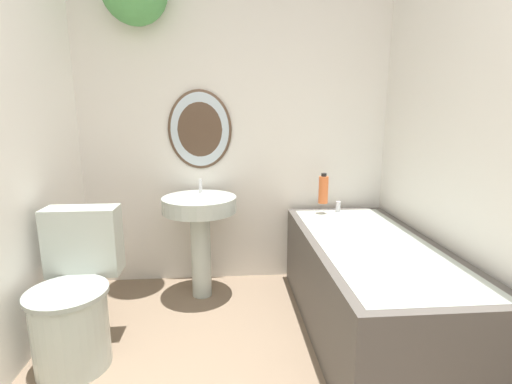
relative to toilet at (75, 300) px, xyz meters
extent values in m
cube|color=silver|center=(0.88, 0.97, 0.87)|extent=(2.40, 0.06, 2.40)
ellipsoid|color=#4C3828|center=(0.61, 0.93, 0.84)|extent=(0.47, 0.02, 0.58)
ellipsoid|color=silver|center=(0.61, 0.92, 0.84)|extent=(0.43, 0.01, 0.54)
cylinder|color=#B2BCB2|center=(0.00, -0.08, -0.13)|extent=(0.37, 0.37, 0.40)
cylinder|color=#97A097|center=(0.00, -0.08, 0.08)|extent=(0.40, 0.40, 0.02)
cube|color=#B2BCB2|center=(0.00, 0.19, 0.26)|extent=(0.39, 0.17, 0.38)
cylinder|color=#B2BCB2|center=(0.61, 0.65, -0.02)|extent=(0.14, 0.14, 0.62)
cylinder|color=#B2BCB2|center=(0.61, 0.65, 0.35)|extent=(0.51, 0.51, 0.10)
cylinder|color=silver|center=(0.61, 0.79, 0.45)|extent=(0.02, 0.02, 0.10)
cube|color=#4C4742|center=(1.64, 0.11, -0.05)|extent=(0.73, 1.56, 0.56)
cube|color=#B2BCB2|center=(1.64, 0.11, 0.21)|extent=(0.63, 1.46, 0.04)
cylinder|color=silver|center=(1.64, 0.79, 0.27)|extent=(0.04, 0.04, 0.08)
cylinder|color=#DB6633|center=(1.51, 0.75, 0.41)|extent=(0.07, 0.07, 0.20)
cylinder|color=black|center=(1.51, 0.75, 0.52)|extent=(0.04, 0.04, 0.02)
camera|label=1|loc=(0.81, -1.85, 0.96)|focal=26.00mm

